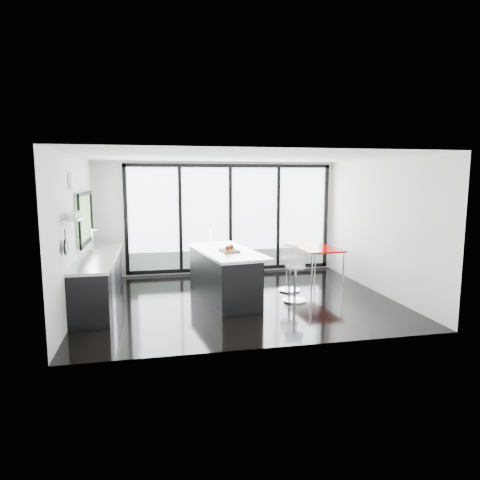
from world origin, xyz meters
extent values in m
cube|color=black|center=(0.00, 0.00, 0.00)|extent=(6.00, 5.00, 0.00)
cube|color=white|center=(0.00, 0.00, 2.80)|extent=(6.00, 5.00, 0.00)
cube|color=silver|center=(0.00, 2.50, 1.40)|extent=(6.00, 0.00, 2.80)
cube|color=white|center=(0.30, 2.47, 1.40)|extent=(5.00, 0.02, 2.50)
cube|color=slate|center=(0.30, 2.43, 0.37)|extent=(5.00, 0.02, 0.44)
cube|color=black|center=(-0.95, 2.43, 1.40)|extent=(0.08, 0.04, 2.50)
cube|color=black|center=(0.30, 2.43, 1.40)|extent=(0.08, 0.04, 2.50)
cube|color=black|center=(1.55, 2.43, 1.40)|extent=(0.08, 0.04, 2.50)
cube|color=silver|center=(0.00, -2.50, 1.40)|extent=(6.00, 0.00, 2.80)
cube|color=silver|center=(-3.00, 0.00, 1.40)|extent=(0.00, 5.00, 2.80)
cube|color=#659856|center=(-2.97, 0.90, 1.60)|extent=(0.02, 1.60, 0.90)
cube|color=#AAADAF|center=(-2.87, -0.85, 1.75)|extent=(0.25, 0.80, 0.03)
cylinder|color=white|center=(-2.97, -0.30, 2.35)|extent=(0.04, 0.30, 0.30)
cylinder|color=black|center=(-2.94, -1.25, 1.35)|extent=(0.03, 0.24, 0.24)
cube|color=silver|center=(3.00, 0.00, 1.40)|extent=(0.00, 5.00, 2.80)
cube|color=black|center=(-2.67, 0.40, 0.43)|extent=(0.65, 3.20, 0.87)
cube|color=#AAADAF|center=(-2.67, 0.40, 0.90)|extent=(0.69, 3.24, 0.05)
cube|color=#AAADAF|center=(-2.67, 0.90, 0.90)|extent=(0.45, 0.48, 0.06)
cylinder|color=silver|center=(-2.82, 0.90, 1.14)|extent=(0.02, 0.02, 0.44)
cube|color=#AAADAF|center=(-2.36, -0.35, 0.42)|extent=(0.03, 0.60, 0.80)
cube|color=black|center=(-0.28, 0.19, 0.46)|extent=(1.13, 2.41, 0.92)
cube|color=#AAADAF|center=(-0.19, 0.20, 0.94)|extent=(1.34, 2.50, 0.05)
cube|color=#A06E40|center=(-0.17, 0.04, 0.99)|extent=(0.38, 0.46, 0.03)
sphere|color=#921906|center=(-0.21, -0.02, 1.05)|extent=(0.11, 0.11, 0.09)
sphere|color=#58250C|center=(-0.11, 0.10, 1.05)|extent=(0.10, 0.10, 0.09)
cylinder|color=silver|center=(-0.41, 0.97, 1.12)|extent=(0.08, 0.08, 0.30)
cylinder|color=silver|center=(1.06, -0.35, 0.36)|extent=(0.58, 0.58, 0.73)
cylinder|color=silver|center=(1.21, 0.42, 0.38)|extent=(0.61, 0.61, 0.75)
cube|color=#9E0700|center=(2.04, 1.17, 0.41)|extent=(0.98, 1.58, 0.81)
camera|label=1|loc=(-1.65, -8.09, 2.40)|focal=32.00mm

